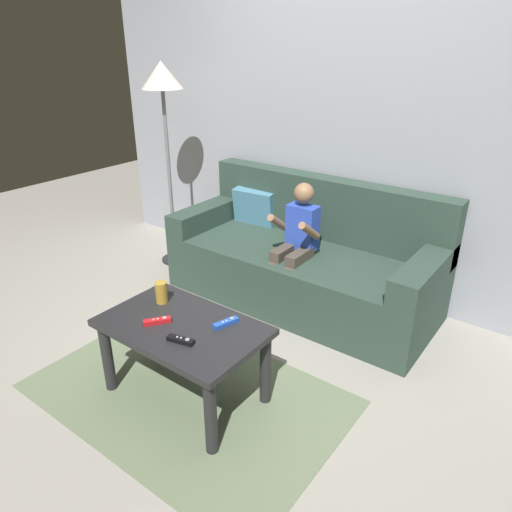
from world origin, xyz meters
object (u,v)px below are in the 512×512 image
Objects in this scene: coffee_table at (183,337)px; game_remote_blue_near_edge at (226,323)px; game_remote_black_far_corner at (181,340)px; soda_can at (161,292)px; game_remote_red_center at (157,321)px; floor_lamp at (163,92)px; couch at (304,261)px; person_seated_on_couch at (296,241)px.

game_remote_blue_near_edge is at bearing 34.99° from coffee_table.
soda_can is (-0.36, 0.21, 0.05)m from game_remote_black_far_corner.
game_remote_red_center is at bearing -49.60° from soda_can.
coffee_table is 6.33× the size of game_remote_red_center.
couch is at bearing 4.70° from floor_lamp.
person_seated_on_couch reaches higher than soda_can.
game_remote_blue_near_edge is 1.18× the size of soda_can.
couch is 15.83× the size of soda_can.
game_remote_blue_near_edge is at bearing -78.01° from person_seated_on_couch.
floor_lamp is (-1.25, -0.10, 1.12)m from couch.
couch is 1.38m from game_remote_red_center.
coffee_table is 5.88× the size of game_remote_blue_near_edge.
couch is 1.24m from soda_can.
coffee_table is 0.16m from game_remote_red_center.
floor_lamp reaches higher than coffee_table.
game_remote_red_center is 1.99m from floor_lamp.
person_seated_on_couch reaches higher than couch.
game_remote_black_far_corner is at bearing -12.85° from game_remote_red_center.
game_remote_blue_near_edge is (0.19, 0.13, 0.09)m from coffee_table.
floor_lamp is at bearing 137.00° from game_remote_black_far_corner.
person_seated_on_couch is (0.03, -0.18, 0.23)m from couch.
coffee_table is 5.88× the size of game_remote_black_far_corner.
coffee_table is 2.06m from floor_lamp.
game_remote_red_center and game_remote_black_far_corner have the same top height.
floor_lamp is (-1.28, 0.08, 0.89)m from person_seated_on_couch.
game_remote_black_far_corner is 2.16m from floor_lamp.
floor_lamp is at bearing 133.74° from soda_can.
game_remote_blue_near_edge is 0.09× the size of floor_lamp.
game_remote_red_center is 1.10× the size of soda_can.
couch reaches higher than coffee_table.
couch is 13.36× the size of game_remote_black_far_corner.
game_remote_black_far_corner reaches higher than coffee_table.
game_remote_black_far_corner is (0.13, -1.24, -0.06)m from person_seated_on_couch.
game_remote_blue_near_edge reaches higher than coffee_table.
game_remote_red_center is 0.93× the size of game_remote_black_far_corner.
person_seated_on_couch reaches higher than game_remote_blue_near_edge.
soda_can is (-0.22, -1.03, -0.02)m from person_seated_on_couch.
couch reaches higher than soda_can.
coffee_table is 0.52× the size of floor_lamp.
person_seated_on_couch is 6.35× the size of game_remote_black_far_corner.
game_remote_blue_near_edge is 1.00× the size of game_remote_black_far_corner.
game_remote_red_center is 0.22m from soda_can.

